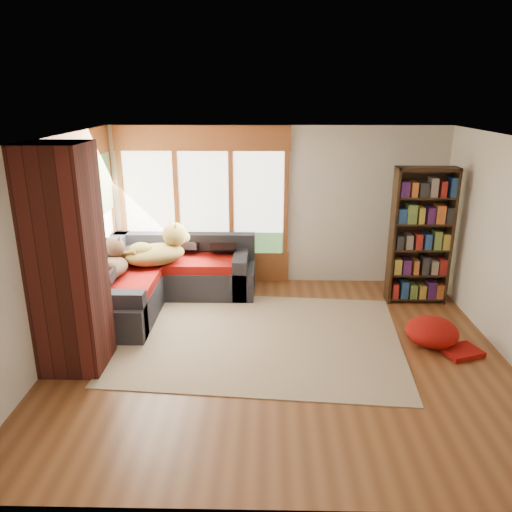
% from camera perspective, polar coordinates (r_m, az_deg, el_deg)
% --- Properties ---
extents(floor, '(5.50, 5.50, 0.00)m').
position_cam_1_polar(floor, '(6.37, 2.68, -10.84)').
color(floor, brown).
rests_on(floor, ground).
extents(ceiling, '(5.50, 5.50, 0.00)m').
position_cam_1_polar(ceiling, '(5.59, 3.08, 13.16)').
color(ceiling, white).
extents(wall_back, '(5.50, 0.04, 2.60)m').
position_cam_1_polar(wall_back, '(8.26, 2.39, 5.69)').
color(wall_back, silver).
rests_on(wall_back, ground).
extents(wall_front, '(5.50, 0.04, 2.60)m').
position_cam_1_polar(wall_front, '(3.55, 3.98, -12.09)').
color(wall_front, silver).
rests_on(wall_front, ground).
extents(wall_left, '(0.04, 5.00, 2.60)m').
position_cam_1_polar(wall_left, '(6.39, -22.63, 0.49)').
color(wall_left, silver).
rests_on(wall_left, ground).
extents(windows_back, '(2.82, 0.10, 1.90)m').
position_cam_1_polar(windows_back, '(8.28, -5.97, 5.99)').
color(windows_back, brown).
rests_on(windows_back, wall_back).
extents(windows_left, '(0.10, 2.62, 1.90)m').
position_cam_1_polar(windows_left, '(7.43, -18.90, 3.68)').
color(windows_left, brown).
rests_on(windows_left, wall_left).
extents(roller_blind, '(0.03, 0.72, 0.90)m').
position_cam_1_polar(roller_blind, '(8.11, -17.05, 7.92)').
color(roller_blind, '#71945D').
rests_on(roller_blind, wall_left).
extents(brick_chimney, '(0.70, 0.70, 2.60)m').
position_cam_1_polar(brick_chimney, '(5.94, -20.84, -0.55)').
color(brick_chimney, '#471914').
rests_on(brick_chimney, ground).
extents(sectional_sofa, '(2.20, 2.20, 0.80)m').
position_cam_1_polar(sectional_sofa, '(7.98, -11.77, -2.63)').
color(sectional_sofa, black).
rests_on(sectional_sofa, ground).
extents(area_rug, '(3.83, 3.05, 0.01)m').
position_cam_1_polar(area_rug, '(6.68, 0.55, -9.28)').
color(area_rug, beige).
rests_on(area_rug, ground).
extents(bookshelf, '(0.89, 0.30, 2.07)m').
position_cam_1_polar(bookshelf, '(7.85, 18.32, 2.12)').
color(bookshelf, black).
rests_on(bookshelf, ground).
extents(pouf, '(0.69, 0.69, 0.36)m').
position_cam_1_polar(pouf, '(6.82, 19.47, -8.08)').
color(pouf, '#A01A13').
rests_on(pouf, area_rug).
extents(dog_tan, '(1.10, 0.98, 0.54)m').
position_cam_1_polar(dog_tan, '(7.70, -10.95, 0.64)').
color(dog_tan, olive).
rests_on(dog_tan, sectional_sofa).
extents(dog_brindle, '(0.52, 0.82, 0.44)m').
position_cam_1_polar(dog_brindle, '(7.39, -16.30, -0.95)').
color(dog_brindle, '#34231A').
rests_on(dog_brindle, sectional_sofa).
extents(throw_pillows, '(1.98, 1.68, 0.45)m').
position_cam_1_polar(throw_pillows, '(7.87, -11.26, 0.58)').
color(throw_pillows, black).
rests_on(throw_pillows, sectional_sofa).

